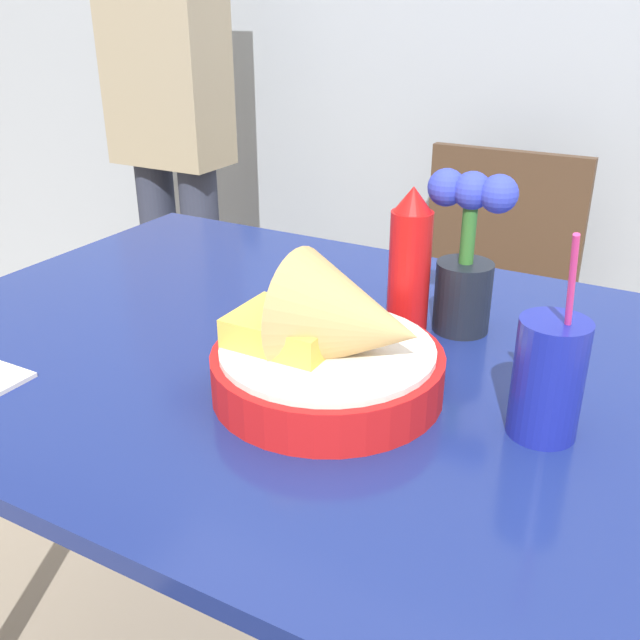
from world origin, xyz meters
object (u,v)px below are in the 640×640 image
Objects in this scene: food_basket at (336,349)px; chair_far_window at (487,295)px; ketchup_bottle at (410,264)px; flower_vase at (466,257)px; drink_cup at (548,382)px; person_standing at (169,110)px.

chair_far_window is at bearing 94.92° from food_basket.
ketchup_bottle is 0.93× the size of flower_vase.
drink_cup reaches higher than chair_far_window.
ketchup_bottle is (0.09, -0.79, 0.35)m from chair_far_window.
person_standing is (-1.01, 0.70, 0.06)m from ketchup_bottle.
drink_cup is (0.33, -0.96, 0.31)m from chair_far_window.
chair_far_window is 1.06m from drink_cup.
food_basket is (0.09, -1.00, 0.31)m from chair_far_window.
flower_vase reaches higher than food_basket.
drink_cup is 1.05× the size of flower_vase.
ketchup_bottle is at bearing 87.91° from food_basket.
ketchup_bottle is at bearing -34.68° from person_standing.
drink_cup is 0.15× the size of person_standing.
chair_far_window is 3.55× the size of drink_cup.
food_basket is at bearing -171.12° from drink_cup.
chair_far_window is 4.03× the size of ketchup_bottle.
person_standing is (-1.24, 0.87, 0.10)m from drink_cup.
flower_vase is (0.07, 0.05, 0.01)m from ketchup_bottle.
drink_cup reaches higher than food_basket.
person_standing reaches higher than drink_cup.
person_standing reaches higher than flower_vase.
flower_vase is (0.16, -0.74, 0.36)m from chair_far_window.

